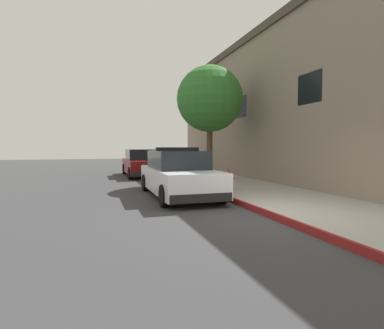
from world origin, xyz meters
TOP-DOWN VIEW (x-y plane):
  - ground_plane at (-4.36, 10.00)m, footprint 29.06×60.00m
  - sidewalk_pavement at (1.64, 10.00)m, footprint 3.29×60.00m
  - curb_painted_edge at (-0.04, 10.00)m, footprint 0.08×60.00m
  - storefront_building at (5.91, 8.24)m, footprint 5.48×19.55m
  - police_cruiser at (-1.29, 3.71)m, footprint 1.94×4.84m
  - parked_car_silver_ahead at (-1.38, 11.63)m, footprint 1.94×4.84m
  - fire_hydrant at (0.62, 3.80)m, footprint 0.44×0.40m
  - street_tree at (1.12, 7.07)m, footprint 3.06×3.06m

SIDE VIEW (x-z plane):
  - ground_plane at x=-4.36m, z-range -0.20..0.00m
  - sidewalk_pavement at x=1.64m, z-range 0.00..0.16m
  - curb_painted_edge at x=-0.04m, z-range 0.00..0.16m
  - fire_hydrant at x=0.62m, z-range 0.13..0.89m
  - parked_car_silver_ahead at x=-1.38m, z-range -0.04..1.52m
  - police_cruiser at x=-1.29m, z-range -0.10..1.58m
  - storefront_building at x=5.91m, z-range 0.01..7.23m
  - street_tree at x=1.12m, z-range 1.26..6.54m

